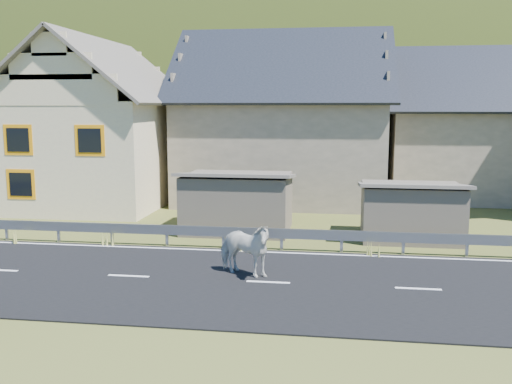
# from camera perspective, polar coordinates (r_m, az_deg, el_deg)

# --- Properties ---
(ground) EXTENTS (160.00, 160.00, 0.00)m
(ground) POSITION_cam_1_polar(r_m,az_deg,el_deg) (15.83, 1.23, -9.15)
(ground) COLOR #3B3F17
(ground) RESTS_ON ground
(road) EXTENTS (60.00, 7.00, 0.04)m
(road) POSITION_cam_1_polar(r_m,az_deg,el_deg) (15.82, 1.23, -9.08)
(road) COLOR black
(road) RESTS_ON ground
(lane_markings) EXTENTS (60.00, 6.60, 0.01)m
(lane_markings) POSITION_cam_1_polar(r_m,az_deg,el_deg) (15.82, 1.23, -8.99)
(lane_markings) COLOR silver
(lane_markings) RESTS_ON road
(guardrail) EXTENTS (28.10, 0.09, 0.75)m
(guardrail) POSITION_cam_1_polar(r_m,az_deg,el_deg) (19.21, 2.58, -4.22)
(guardrail) COLOR #93969B
(guardrail) RESTS_ON ground
(shed_left) EXTENTS (4.30, 3.30, 2.40)m
(shed_left) POSITION_cam_1_polar(r_m,az_deg,el_deg) (22.12, -1.85, -1.09)
(shed_left) COLOR #695D4E
(shed_left) RESTS_ON ground
(shed_right) EXTENTS (3.80, 2.90, 2.20)m
(shed_right) POSITION_cam_1_polar(r_m,az_deg,el_deg) (21.48, 15.26, -1.95)
(shed_right) COLOR #695D4E
(shed_right) RESTS_ON ground
(house_cream) EXTENTS (7.80, 9.80, 8.30)m
(house_cream) POSITION_cam_1_polar(r_m,az_deg,el_deg) (29.45, -15.59, 7.40)
(house_cream) COLOR beige
(house_cream) RESTS_ON ground
(house_stone_a) EXTENTS (10.80, 9.80, 8.90)m
(house_stone_a) POSITION_cam_1_polar(r_m,az_deg,el_deg) (30.10, 2.87, 8.25)
(house_stone_a) COLOR gray
(house_stone_a) RESTS_ON ground
(house_stone_b) EXTENTS (9.80, 8.80, 8.10)m
(house_stone_b) POSITION_cam_1_polar(r_m,az_deg,el_deg) (32.76, 21.05, 7.02)
(house_stone_b) COLOR gray
(house_stone_b) RESTS_ON ground
(mountain) EXTENTS (440.00, 280.00, 260.00)m
(mountain) POSITION_cam_1_polar(r_m,az_deg,el_deg) (196.56, 9.10, 1.28)
(mountain) COLOR #273A10
(mountain) RESTS_ON ground
(conifer_patch) EXTENTS (76.00, 50.00, 28.00)m
(conifer_patch) POSITION_cam_1_polar(r_m,az_deg,el_deg) (137.28, -16.42, 8.78)
(conifer_patch) COLOR black
(conifer_patch) RESTS_ON ground
(horse) EXTENTS (1.55, 2.05, 1.58)m
(horse) POSITION_cam_1_polar(r_m,az_deg,el_deg) (16.20, -1.22, -5.68)
(horse) COLOR beige
(horse) RESTS_ON road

